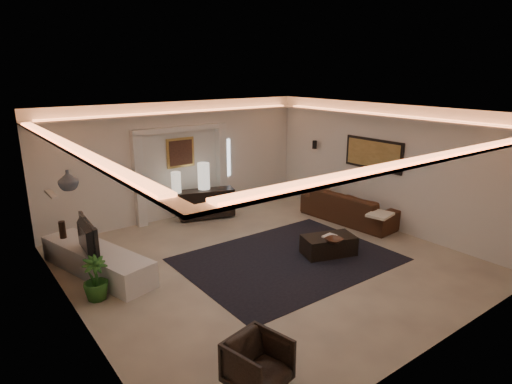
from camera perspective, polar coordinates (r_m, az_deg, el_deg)
floor at (r=8.59m, az=1.34°, el=-9.15°), size 7.00×7.00×0.00m
ceiling at (r=7.82m, az=1.48°, el=10.48°), size 7.00×7.00×0.00m
wall_back at (r=10.98m, az=-9.98°, el=4.15°), size 7.00×0.00×7.00m
wall_front at (r=5.90m, az=23.06°, el=-7.17°), size 7.00×0.00×7.00m
wall_left at (r=6.63m, az=-23.22°, el=-4.71°), size 0.00×7.00×7.00m
wall_right at (r=10.56m, az=16.55°, el=3.26°), size 0.00×7.00×7.00m
cove_soffit at (r=7.85m, az=1.47°, el=8.45°), size 7.00×7.00×0.04m
daylight_slit at (r=11.64m, az=-3.97°, el=4.51°), size 0.25×0.03×1.00m
area_rug at (r=8.68m, az=4.27°, el=-8.87°), size 4.00×3.00×0.01m
pilaster_left at (r=10.51m, az=-15.22°, el=1.35°), size 0.22×0.20×2.20m
pilaster_right at (r=11.52m, az=-4.57°, el=3.10°), size 0.22×0.20×2.20m
alcove_header at (r=10.76m, az=-9.93°, el=8.24°), size 2.52×0.20×0.12m
painting_frame at (r=10.91m, az=-9.95°, el=5.15°), size 0.74×0.04×0.74m
painting_canvas at (r=10.89m, az=-9.89°, el=5.13°), size 0.62×0.02×0.62m
art_panel_frame at (r=10.66m, az=15.28°, el=4.85°), size 0.04×1.64×0.74m
art_panel_gold at (r=10.64m, az=15.19°, el=4.84°), size 0.02×1.50×0.62m
wall_sconce at (r=11.84m, az=7.76°, el=6.22°), size 0.12×0.12×0.22m
wall_niche at (r=7.90m, az=-25.46°, el=-0.26°), size 0.10×0.55×0.04m
console at (r=10.91m, az=-6.59°, el=-1.48°), size 1.45×0.82×0.69m
lamp_left at (r=10.60m, az=-10.54°, el=1.71°), size 0.28×0.28×0.51m
lamp_right at (r=10.84m, az=-6.94°, el=2.18°), size 0.34×0.34×0.66m
media_ledge at (r=8.58m, az=-20.31°, el=-8.58°), size 1.35×2.78×0.51m
tv at (r=8.10m, az=-21.99°, el=-5.98°), size 1.16×0.22×0.66m
figurine at (r=9.19m, az=-24.23°, el=-4.61°), size 0.16×0.16×0.34m
ginger_jar at (r=7.92m, az=-23.60°, el=1.45°), size 0.40×0.40×0.35m
plant at (r=7.59m, az=-20.48°, el=-10.68°), size 0.48×0.48×0.73m
sofa at (r=10.95m, az=12.35°, el=-1.91°), size 2.54×1.16×0.72m
throw_blanket at (r=9.92m, az=16.10°, el=-2.89°), size 0.64×0.56×0.06m
throw_pillow at (r=11.54m, az=8.69°, el=0.17°), size 0.19×0.41×0.40m
coffee_table at (r=8.94m, az=9.57°, el=-6.93°), size 1.17×0.86×0.39m
bowl at (r=8.56m, az=10.29°, el=-6.23°), size 0.38×0.38×0.08m
magazine at (r=8.81m, az=9.71°, el=-5.73°), size 0.29×0.23×0.03m
armchair at (r=5.45m, az=0.24°, el=-21.72°), size 0.78×0.80×0.61m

